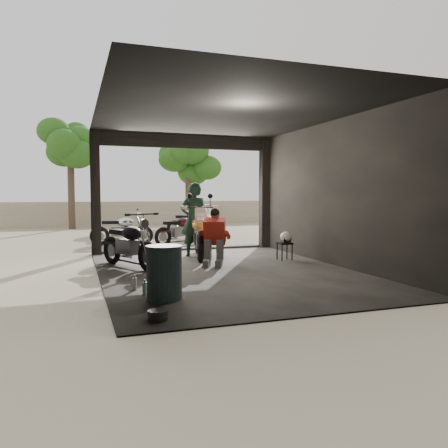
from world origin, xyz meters
TOP-DOWN VIEW (x-y plane):
  - ground at (0.00, 0.00)m, footprint 80.00×80.00m
  - garage at (0.00, 0.55)m, footprint 7.00×7.13m
  - boundary_wall at (0.00, 14.00)m, footprint 18.00×0.30m
  - tree_left at (-3.00, 12.50)m, footprint 2.20×2.20m
  - tree_right at (2.80, 14.00)m, footprint 2.20×2.20m
  - main_bike at (0.02, 2.06)m, footprint 1.25×2.12m
  - left_bike at (-1.82, 1.09)m, footprint 1.42×1.91m
  - outside_bike_a at (-1.53, 5.38)m, footprint 1.74×0.88m
  - outside_bike_b at (0.20, 4.79)m, footprint 1.80×1.29m
  - outside_bike_c at (1.10, 6.67)m, footprint 1.89×1.66m
  - rider at (-0.06, 2.26)m, footprint 0.73×0.52m
  - mechanic at (-0.02, 0.72)m, footprint 0.92×1.03m
  - stool at (1.80, 0.90)m, footprint 0.31×0.31m
  - helmet at (1.85, 0.94)m, footprint 0.35×0.35m
  - oil_drum at (-1.66, -1.97)m, footprint 0.57×0.57m
  - sign_post at (2.86, 3.69)m, footprint 0.71×0.08m

SIDE VIEW (x-z plane):
  - ground at x=0.00m, z-range 0.00..0.00m
  - stool at x=1.80m, z-range 0.15..0.59m
  - oil_drum at x=-1.66m, z-range 0.00..0.82m
  - outside_bike_b at x=0.20m, z-range 0.00..1.13m
  - outside_bike_a at x=-1.53m, z-range 0.00..1.13m
  - helmet at x=1.85m, z-range 0.44..0.69m
  - left_bike at x=-1.82m, z-range 0.00..1.20m
  - boundary_wall at x=0.00m, z-range 0.00..1.20m
  - outside_bike_c at x=1.10m, z-range 0.00..1.21m
  - mechanic at x=-0.02m, z-range 0.00..1.23m
  - main_bike at x=0.02m, z-range 0.00..1.32m
  - rider at x=-0.06m, z-range 0.00..1.87m
  - garage at x=0.00m, z-range -0.32..2.88m
  - sign_post at x=2.86m, z-range 0.35..2.49m
  - tree_right at x=2.80m, z-range 1.06..6.06m
  - tree_left at x=-3.00m, z-range 1.19..6.79m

